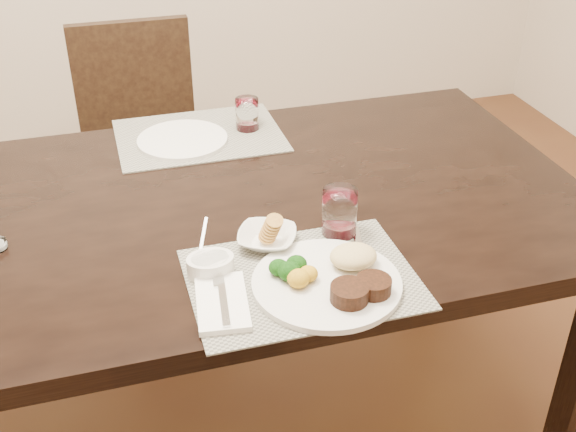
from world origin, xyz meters
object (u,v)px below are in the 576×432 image
object	(u,v)px
wine_glass_near	(339,214)
far_plate	(182,140)
dinner_plate	(334,279)
steak_knife	(372,260)
chair_far	(142,138)
cracker_bowl	(267,237)

from	to	relation	value
wine_glass_near	far_plate	world-z (taller)	wine_glass_near
dinner_plate	steak_knife	bearing A→B (deg)	17.34
steak_knife	wine_glass_near	world-z (taller)	wine_glass_near
chair_far	cracker_bowl	xyz separation A→B (m)	(0.17, -1.14, 0.27)
chair_far	wine_glass_near	world-z (taller)	chair_far
wine_glass_near	chair_far	bearing A→B (deg)	106.27
chair_far	steak_knife	bearing A→B (deg)	-74.14
dinner_plate	steak_knife	distance (m)	0.12
steak_knife	far_plate	world-z (taller)	same
cracker_bowl	wine_glass_near	size ratio (longest dim) A/B	1.56
steak_knife	wine_glass_near	size ratio (longest dim) A/B	1.97
cracker_bowl	dinner_plate	bearing A→B (deg)	-63.65
chair_far	dinner_plate	size ratio (longest dim) A/B	2.98
far_plate	chair_far	bearing A→B (deg)	97.03
steak_knife	far_plate	distance (m)	0.74
chair_far	steak_knife	size ratio (longest dim) A/B	4.27
chair_far	dinner_plate	distance (m)	1.38
wine_glass_near	far_plate	xyz separation A→B (m)	(-0.26, 0.56, -0.04)
steak_knife	cracker_bowl	size ratio (longest dim) A/B	1.26
dinner_plate	far_plate	xyz separation A→B (m)	(-0.19, 0.74, -0.01)
dinner_plate	wine_glass_near	xyz separation A→B (m)	(0.08, 0.18, 0.03)
chair_far	cracker_bowl	world-z (taller)	chair_far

